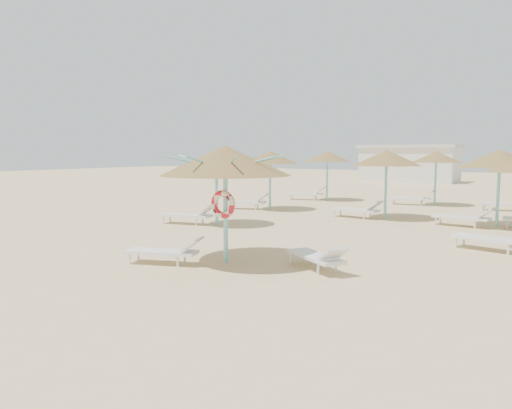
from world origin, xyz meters
The scene contains 6 objects.
ground centered at (0.00, 0.00, 0.00)m, with size 120.00×120.00×0.00m, color tan.
main_palapa centered at (-0.48, -0.27, 2.40)m, with size 3.08×3.08×2.76m.
lounger_main_a centered at (-1.53, -1.18, 0.31)m, with size 1.89×1.11×0.66m.
lounger_main_b centered at (1.71, 0.19, 0.32)m, with size 1.84×1.45×0.66m.
palapa_field centered at (2.68, 9.68, 2.31)m, with size 19.35×13.55×2.72m.
service_hut centered at (-6.00, 35.00, 1.64)m, with size 8.40×4.40×3.25m.
Camera 1 is at (6.40, -9.71, 2.61)m, focal length 35.00 mm.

